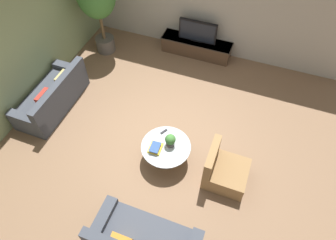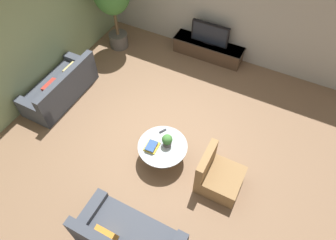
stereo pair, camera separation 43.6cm
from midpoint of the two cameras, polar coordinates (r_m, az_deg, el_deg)
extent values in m
plane|color=brown|center=(6.67, -3.34, -2.86)|extent=(24.00, 24.00, 0.00)
cube|color=gray|center=(7.33, -28.14, 12.97)|extent=(0.12, 7.40, 3.00)
cube|color=#473323|center=(8.46, 3.90, 13.63)|extent=(1.87, 0.48, 0.44)
cube|color=#2D2823|center=(8.33, 3.98, 14.78)|extent=(1.91, 0.50, 0.02)
cube|color=black|center=(8.15, 4.10, 16.47)|extent=(1.01, 0.08, 0.58)
cube|color=black|center=(8.12, 4.00, 16.31)|extent=(0.93, 0.00, 0.52)
cube|color=black|center=(8.31, 3.99, 14.90)|extent=(0.30, 0.13, 0.02)
cylinder|color=#756656|center=(6.32, -2.37, -7.30)|extent=(0.55, 0.55, 0.02)
cylinder|color=#756656|center=(6.15, -2.43, -6.30)|extent=(0.10, 0.10, 0.43)
cylinder|color=#A8B2B7|center=(5.96, -2.50, -5.15)|extent=(0.99, 0.99, 0.02)
cube|color=#3D424C|center=(7.64, -22.75, 3.66)|extent=(0.84, 1.91, 0.42)
cube|color=#3D424C|center=(7.16, -21.65, 5.24)|extent=(0.16, 1.91, 0.42)
cube|color=#3D424C|center=(8.01, -19.50, 8.26)|extent=(0.84, 0.20, 0.54)
cube|color=#3D424C|center=(7.26, -26.59, -0.81)|extent=(0.84, 0.20, 0.54)
cube|color=tan|center=(7.43, -21.17, 7.06)|extent=(0.17, 0.38, 0.36)
cube|color=#B23328|center=(7.12, -24.01, 3.53)|extent=(0.18, 0.40, 0.37)
cube|color=#3D424C|center=(5.61, -14.49, -18.86)|extent=(0.20, 0.84, 0.54)
cube|color=orange|center=(5.14, -11.21, -21.62)|extent=(0.34, 0.18, 0.32)
cube|color=olive|center=(5.99, 8.90, -10.19)|extent=(0.80, 0.76, 0.40)
cube|color=olive|center=(5.63, 6.20, -7.16)|extent=(0.14, 0.76, 0.46)
cylinder|color=#514C47|center=(8.81, -13.25, 13.88)|extent=(0.51, 0.51, 0.40)
cylinder|color=brown|center=(8.51, -13.91, 16.64)|extent=(0.08, 0.08, 0.65)
cylinder|color=#514C47|center=(5.93, -1.67, -4.54)|extent=(0.17, 0.17, 0.09)
sphere|color=#3D7533|center=(5.82, -1.70, -3.81)|extent=(0.21, 0.21, 0.21)
cube|color=gold|center=(5.92, -4.53, -5.42)|extent=(0.25, 0.30, 0.04)
cube|color=#A32823|center=(5.88, -4.63, -5.38)|extent=(0.19, 0.20, 0.03)
cube|color=#2D4C84|center=(5.85, -4.62, -5.27)|extent=(0.20, 0.27, 0.02)
cube|color=black|center=(6.14, -2.82, -2.29)|extent=(0.11, 0.16, 0.02)
camera|label=1|loc=(0.22, -92.01, -2.56)|focal=32.00mm
camera|label=2|loc=(0.22, 87.99, 2.56)|focal=32.00mm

